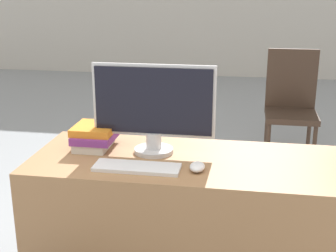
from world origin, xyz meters
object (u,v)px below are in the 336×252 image
at_px(monitor, 153,107).
at_px(far_chair, 291,101).
at_px(keyboard, 137,167).
at_px(mouse, 197,167).
at_px(book_stack, 95,136).

relative_size(monitor, far_chair, 0.60).
relative_size(monitor, keyboard, 1.53).
bearing_deg(mouse, book_stack, 157.49).
bearing_deg(monitor, far_chair, 68.47).
relative_size(mouse, book_stack, 0.40).
bearing_deg(monitor, keyboard, -98.22).
xyz_separation_m(keyboard, book_stack, (-0.26, 0.24, 0.05)).
height_order(monitor, mouse, monitor).
bearing_deg(book_stack, mouse, -22.51).
distance_m(mouse, far_chair, 2.36).
relative_size(monitor, book_stack, 2.35).
xyz_separation_m(mouse, far_chair, (0.59, 2.27, -0.25)).
bearing_deg(keyboard, mouse, 5.47).
bearing_deg(book_stack, far_chair, 61.48).
distance_m(monitor, keyboard, 0.31).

